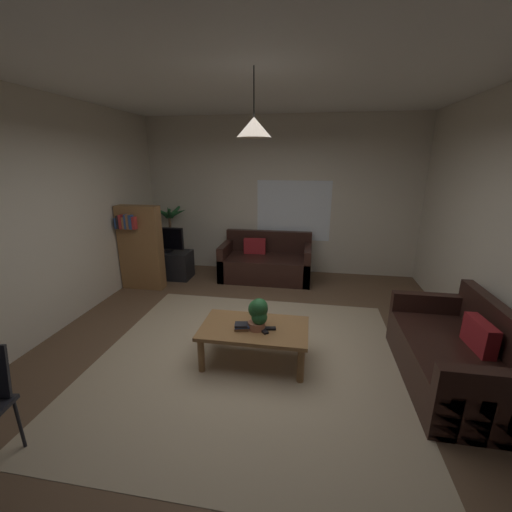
{
  "coord_description": "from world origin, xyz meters",
  "views": [
    {
      "loc": [
        0.59,
        -3.2,
        2.12
      ],
      "look_at": [
        0.0,
        0.3,
        1.05
      ],
      "focal_mm": 22.72,
      "sensor_mm": 36.0,
      "label": 1
    }
  ],
  "objects_px": {
    "couch_under_window": "(266,264)",
    "tv": "(164,239)",
    "couch_right_side": "(456,359)",
    "remote_on_table_0": "(268,328)",
    "remote_on_table_1": "(263,330)",
    "potted_palm_corner": "(171,238)",
    "book_on_table_1": "(242,326)",
    "potted_plant_on_table": "(258,312)",
    "pendant_lamp": "(254,127)",
    "bookshelf_corner": "(140,247)",
    "book_on_table_0": "(242,328)",
    "tv_stand": "(167,264)",
    "coffee_table": "(254,332)",
    "book_on_table_2": "(241,325)"
  },
  "relations": [
    {
      "from": "remote_on_table_1",
      "to": "potted_plant_on_table",
      "type": "distance_m",
      "value": 0.19
    },
    {
      "from": "couch_right_side",
      "to": "coffee_table",
      "type": "relative_size",
      "value": 1.36
    },
    {
      "from": "coffee_table",
      "to": "book_on_table_2",
      "type": "bearing_deg",
      "value": -146.03
    },
    {
      "from": "book_on_table_1",
      "to": "potted_plant_on_table",
      "type": "relative_size",
      "value": 0.46
    },
    {
      "from": "couch_right_side",
      "to": "remote_on_table_0",
      "type": "xyz_separation_m",
      "value": [
        -1.83,
        0.01,
        0.15
      ]
    },
    {
      "from": "remote_on_table_0",
      "to": "book_on_table_1",
      "type": "bearing_deg",
      "value": 90.2
    },
    {
      "from": "potted_plant_on_table",
      "to": "book_on_table_2",
      "type": "bearing_deg",
      "value": -161.13
    },
    {
      "from": "book_on_table_1",
      "to": "tv",
      "type": "relative_size",
      "value": 0.22
    },
    {
      "from": "book_on_table_1",
      "to": "remote_on_table_0",
      "type": "xyz_separation_m",
      "value": [
        0.26,
        0.05,
        -0.03
      ]
    },
    {
      "from": "couch_right_side",
      "to": "tv",
      "type": "bearing_deg",
      "value": -119.97
    },
    {
      "from": "potted_palm_corner",
      "to": "pendant_lamp",
      "type": "height_order",
      "value": "pendant_lamp"
    },
    {
      "from": "couch_under_window",
      "to": "couch_right_side",
      "type": "xyz_separation_m",
      "value": [
        2.21,
        -2.61,
        0.0
      ]
    },
    {
      "from": "couch_under_window",
      "to": "pendant_lamp",
      "type": "xyz_separation_m",
      "value": [
        0.23,
        -2.56,
        2.11
      ]
    },
    {
      "from": "potted_plant_on_table",
      "to": "tv_stand",
      "type": "distance_m",
      "value": 3.14
    },
    {
      "from": "couch_under_window",
      "to": "tv",
      "type": "bearing_deg",
      "value": -170.9
    },
    {
      "from": "tv",
      "to": "tv_stand",
      "type": "bearing_deg",
      "value": 90.0
    },
    {
      "from": "couch_under_window",
      "to": "book_on_table_0",
      "type": "xyz_separation_m",
      "value": [
        0.11,
        -2.64,
        0.15
      ]
    },
    {
      "from": "couch_under_window",
      "to": "potted_palm_corner",
      "type": "xyz_separation_m",
      "value": [
        -1.93,
        0.28,
        0.34
      ]
    },
    {
      "from": "couch_right_side",
      "to": "coffee_table",
      "type": "height_order",
      "value": "couch_right_side"
    },
    {
      "from": "remote_on_table_1",
      "to": "tv",
      "type": "bearing_deg",
      "value": 92.53
    },
    {
      "from": "book_on_table_0",
      "to": "remote_on_table_0",
      "type": "distance_m",
      "value": 0.28
    },
    {
      "from": "book_on_table_0",
      "to": "potted_plant_on_table",
      "type": "height_order",
      "value": "potted_plant_on_table"
    },
    {
      "from": "remote_on_table_1",
      "to": "bookshelf_corner",
      "type": "distance_m",
      "value": 2.97
    },
    {
      "from": "potted_plant_on_table",
      "to": "tv_stand",
      "type": "height_order",
      "value": "potted_plant_on_table"
    },
    {
      "from": "couch_right_side",
      "to": "book_on_table_2",
      "type": "bearing_deg",
      "value": -88.86
    },
    {
      "from": "couch_under_window",
      "to": "tv_stand",
      "type": "height_order",
      "value": "couch_under_window"
    },
    {
      "from": "potted_palm_corner",
      "to": "book_on_table_2",
      "type": "bearing_deg",
      "value": -55.13
    },
    {
      "from": "bookshelf_corner",
      "to": "book_on_table_2",
      "type": "bearing_deg",
      "value": -41.25
    },
    {
      "from": "bookshelf_corner",
      "to": "couch_right_side",
      "type": "bearing_deg",
      "value": -23.19
    },
    {
      "from": "remote_on_table_0",
      "to": "bookshelf_corner",
      "type": "bearing_deg",
      "value": 42.12
    },
    {
      "from": "pendant_lamp",
      "to": "potted_palm_corner",
      "type": "bearing_deg",
      "value": 127.25
    },
    {
      "from": "couch_under_window",
      "to": "tv",
      "type": "relative_size",
      "value": 2.28
    },
    {
      "from": "couch_under_window",
      "to": "pendant_lamp",
      "type": "relative_size",
      "value": 2.81
    },
    {
      "from": "couch_right_side",
      "to": "book_on_table_2",
      "type": "distance_m",
      "value": 2.11
    },
    {
      "from": "book_on_table_1",
      "to": "bookshelf_corner",
      "type": "distance_m",
      "value": 2.81
    },
    {
      "from": "couch_under_window",
      "to": "book_on_table_2",
      "type": "relative_size",
      "value": 12.05
    },
    {
      "from": "tv",
      "to": "pendant_lamp",
      "type": "xyz_separation_m",
      "value": [
        2.04,
        -2.27,
        1.66
      ]
    },
    {
      "from": "book_on_table_2",
      "to": "remote_on_table_0",
      "type": "xyz_separation_m",
      "value": [
        0.27,
        0.05,
        -0.05
      ]
    },
    {
      "from": "tv_stand",
      "to": "tv",
      "type": "height_order",
      "value": "tv"
    },
    {
      "from": "couch_right_side",
      "to": "tv_stand",
      "type": "height_order",
      "value": "couch_right_side"
    },
    {
      "from": "coffee_table",
      "to": "book_on_table_0",
      "type": "height_order",
      "value": "book_on_table_0"
    },
    {
      "from": "tv_stand",
      "to": "bookshelf_corner",
      "type": "bearing_deg",
      "value": -109.04
    },
    {
      "from": "remote_on_table_1",
      "to": "couch_right_side",
      "type": "bearing_deg",
      "value": -38.84
    },
    {
      "from": "potted_plant_on_table",
      "to": "pendant_lamp",
      "type": "bearing_deg",
      "value": 153.03
    },
    {
      "from": "book_on_table_0",
      "to": "potted_palm_corner",
      "type": "bearing_deg",
      "value": 124.99
    },
    {
      "from": "book_on_table_0",
      "to": "remote_on_table_0",
      "type": "bearing_deg",
      "value": 8.67
    },
    {
      "from": "couch_under_window",
      "to": "book_on_table_2",
      "type": "bearing_deg",
      "value": -87.66
    },
    {
      "from": "couch_right_side",
      "to": "bookshelf_corner",
      "type": "distance_m",
      "value": 4.59
    },
    {
      "from": "remote_on_table_1",
      "to": "book_on_table_1",
      "type": "bearing_deg",
      "value": 143.13
    },
    {
      "from": "remote_on_table_0",
      "to": "remote_on_table_1",
      "type": "relative_size",
      "value": 1.0
    }
  ]
}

